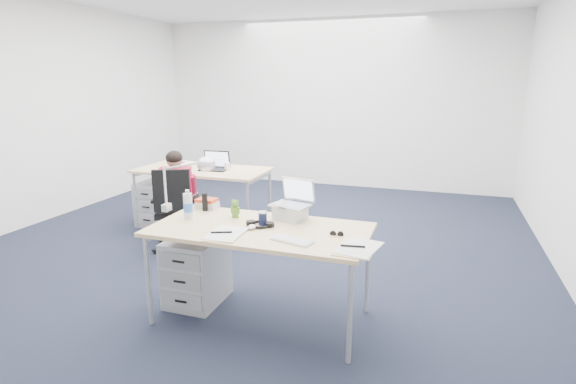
{
  "coord_description": "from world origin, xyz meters",
  "views": [
    {
      "loc": [
        1.84,
        -4.1,
        1.78
      ],
      "look_at": [
        0.64,
        -0.55,
        0.85
      ],
      "focal_mm": 28.0,
      "sensor_mm": 36.0,
      "label": 1
    }
  ],
  "objects_px": {
    "sunglasses": "(337,234)",
    "drawer_pedestal_far": "(158,203)",
    "desk_far": "(203,173)",
    "cordless_phone": "(205,202)",
    "desk_near": "(260,234)",
    "headphones": "(260,224)",
    "computer_mouse": "(252,227)",
    "bear_figurine": "(235,208)",
    "water_bottle": "(188,204)",
    "silver_laptop": "(290,200)",
    "drawer_pedestal_near": "(197,270)",
    "office_chair": "(177,226)",
    "desk_lamp": "(181,183)",
    "dark_laptop": "(214,160)",
    "book_stack": "(207,203)",
    "wireless_keyboard": "(292,240)",
    "can_koozie": "(263,218)",
    "far_cup": "(227,167)",
    "seated_person": "(178,197)"
  },
  "relations": [
    {
      "from": "water_bottle",
      "to": "bear_figurine",
      "type": "distance_m",
      "value": 0.37
    },
    {
      "from": "desk_far",
      "to": "cordless_phone",
      "type": "xyz_separation_m",
      "value": [
        0.94,
        -1.62,
        0.12
      ]
    },
    {
      "from": "cordless_phone",
      "to": "dark_laptop",
      "type": "xyz_separation_m",
      "value": [
        -0.77,
        1.61,
        0.04
      ]
    },
    {
      "from": "desk_lamp",
      "to": "dark_laptop",
      "type": "xyz_separation_m",
      "value": [
        -0.62,
        1.71,
        -0.13
      ]
    },
    {
      "from": "far_cup",
      "to": "seated_person",
      "type": "bearing_deg",
      "value": -111.46
    },
    {
      "from": "silver_laptop",
      "to": "bear_figurine",
      "type": "xyz_separation_m",
      "value": [
        -0.43,
        -0.09,
        -0.08
      ]
    },
    {
      "from": "wireless_keyboard",
      "to": "computer_mouse",
      "type": "xyz_separation_m",
      "value": [
        -0.36,
        0.15,
        0.01
      ]
    },
    {
      "from": "sunglasses",
      "to": "cordless_phone",
      "type": "bearing_deg",
      "value": 162.22
    },
    {
      "from": "can_koozie",
      "to": "cordless_phone",
      "type": "relative_size",
      "value": 0.69
    },
    {
      "from": "drawer_pedestal_near",
      "to": "book_stack",
      "type": "height_order",
      "value": "book_stack"
    },
    {
      "from": "computer_mouse",
      "to": "dark_laptop",
      "type": "relative_size",
      "value": 0.27
    },
    {
      "from": "book_stack",
      "to": "drawer_pedestal_far",
      "type": "bearing_deg",
      "value": 136.4
    },
    {
      "from": "computer_mouse",
      "to": "cordless_phone",
      "type": "distance_m",
      "value": 0.64
    },
    {
      "from": "sunglasses",
      "to": "drawer_pedestal_far",
      "type": "bearing_deg",
      "value": 141.12
    },
    {
      "from": "wireless_keyboard",
      "to": "desk_far",
      "type": "bearing_deg",
      "value": 146.98
    },
    {
      "from": "desk_far",
      "to": "cordless_phone",
      "type": "bearing_deg",
      "value": -60.02
    },
    {
      "from": "desk_near",
      "to": "water_bottle",
      "type": "bearing_deg",
      "value": 176.66
    },
    {
      "from": "drawer_pedestal_near",
      "to": "far_cup",
      "type": "height_order",
      "value": "far_cup"
    },
    {
      "from": "office_chair",
      "to": "desk_lamp",
      "type": "height_order",
      "value": "desk_lamp"
    },
    {
      "from": "drawer_pedestal_far",
      "to": "desk_lamp",
      "type": "bearing_deg",
      "value": -49.62
    },
    {
      "from": "desk_far",
      "to": "book_stack",
      "type": "relative_size",
      "value": 9.03
    },
    {
      "from": "drawer_pedestal_near",
      "to": "water_bottle",
      "type": "relative_size",
      "value": 2.39
    },
    {
      "from": "office_chair",
      "to": "desk_lamp",
      "type": "xyz_separation_m",
      "value": [
        0.66,
        -0.91,
        0.72
      ]
    },
    {
      "from": "water_bottle",
      "to": "drawer_pedestal_near",
      "type": "bearing_deg",
      "value": 70.26
    },
    {
      "from": "seated_person",
      "to": "bear_figurine",
      "type": "height_order",
      "value": "seated_person"
    },
    {
      "from": "desk_near",
      "to": "can_koozie",
      "type": "bearing_deg",
      "value": 94.78
    },
    {
      "from": "wireless_keyboard",
      "to": "can_koozie",
      "type": "height_order",
      "value": "can_koozie"
    },
    {
      "from": "drawer_pedestal_near",
      "to": "drawer_pedestal_far",
      "type": "distance_m",
      "value": 2.29
    },
    {
      "from": "wireless_keyboard",
      "to": "book_stack",
      "type": "bearing_deg",
      "value": 165.14
    },
    {
      "from": "silver_laptop",
      "to": "can_koozie",
      "type": "xyz_separation_m",
      "value": [
        -0.15,
        -0.2,
        -0.1
      ]
    },
    {
      "from": "seated_person",
      "to": "bear_figurine",
      "type": "distance_m",
      "value": 1.59
    },
    {
      "from": "silver_laptop",
      "to": "headphones",
      "type": "bearing_deg",
      "value": -108.94
    },
    {
      "from": "office_chair",
      "to": "drawer_pedestal_near",
      "type": "distance_m",
      "value": 1.27
    },
    {
      "from": "drawer_pedestal_near",
      "to": "bear_figurine",
      "type": "xyz_separation_m",
      "value": [
        0.32,
        0.09,
        0.53
      ]
    },
    {
      "from": "bear_figurine",
      "to": "dark_laptop",
      "type": "distance_m",
      "value": 2.01
    },
    {
      "from": "desk_near",
      "to": "headphones",
      "type": "height_order",
      "value": "headphones"
    },
    {
      "from": "water_bottle",
      "to": "silver_laptop",
      "type": "bearing_deg",
      "value": 17.25
    },
    {
      "from": "silver_laptop",
      "to": "computer_mouse",
      "type": "bearing_deg",
      "value": -105.08
    },
    {
      "from": "book_stack",
      "to": "drawer_pedestal_near",
      "type": "bearing_deg",
      "value": -84.15
    },
    {
      "from": "desk_near",
      "to": "headphones",
      "type": "xyz_separation_m",
      "value": [
        -0.01,
        0.04,
        0.06
      ]
    },
    {
      "from": "wireless_keyboard",
      "to": "bear_figurine",
      "type": "xyz_separation_m",
      "value": [
        -0.6,
        0.38,
        0.07
      ]
    },
    {
      "from": "headphones",
      "to": "water_bottle",
      "type": "xyz_separation_m",
      "value": [
        -0.61,
        -0.0,
        0.1
      ]
    },
    {
      "from": "can_koozie",
      "to": "book_stack",
      "type": "relative_size",
      "value": 0.59
    },
    {
      "from": "desk_near",
      "to": "far_cup",
      "type": "height_order",
      "value": "far_cup"
    },
    {
      "from": "computer_mouse",
      "to": "far_cup",
      "type": "distance_m",
      "value": 2.26
    },
    {
      "from": "desk_lamp",
      "to": "dark_laptop",
      "type": "height_order",
      "value": "desk_lamp"
    },
    {
      "from": "computer_mouse",
      "to": "bear_figurine",
      "type": "relative_size",
      "value": 0.61
    },
    {
      "from": "cordless_phone",
      "to": "desk_lamp",
      "type": "distance_m",
      "value": 0.25
    },
    {
      "from": "book_stack",
      "to": "cordless_phone",
      "type": "height_order",
      "value": "cordless_phone"
    },
    {
      "from": "computer_mouse",
      "to": "cordless_phone",
      "type": "height_order",
      "value": "cordless_phone"
    }
  ]
}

